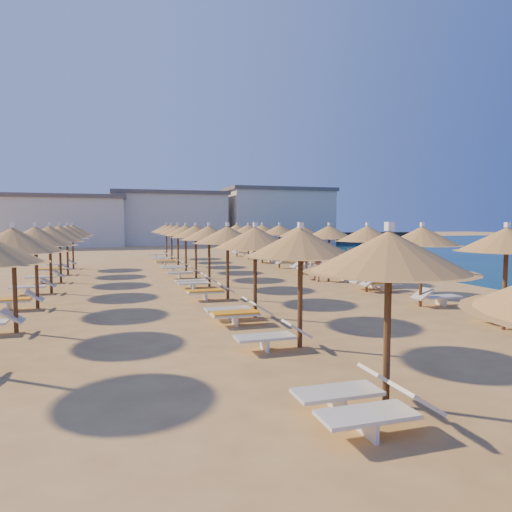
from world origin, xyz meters
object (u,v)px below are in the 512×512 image
object	(u,v)px
jetty	(331,237)
parasol_row_west	(209,234)
beachgoer_c	(304,259)
beachgoer_a	(350,264)
beachgoer_b	(316,265)
parasol_row_east	(329,233)

from	to	relation	value
jetty	parasol_row_west	size ratio (longest dim) A/B	0.76
beachgoer_c	beachgoer_a	bearing A→B (deg)	-28.17
parasol_row_west	beachgoer_a	bearing A→B (deg)	3.52
jetty	beachgoer_b	xyz separation A→B (m)	(-22.38, -42.89, 0.09)
beachgoer_b	beachgoer_c	xyz separation A→B (m)	(0.65, 3.01, 0.06)
beachgoer_a	beachgoer_b	size ratio (longest dim) A/B	1.01
parasol_row_west	beachgoer_c	bearing A→B (deg)	28.00
parasol_row_west	beachgoer_b	xyz separation A→B (m)	(5.65, 0.34, -1.66)
parasol_row_east	parasol_row_west	size ratio (longest dim) A/B	1.00
beachgoer_b	parasol_row_west	bearing A→B (deg)	-101.42
beachgoer_a	beachgoer_b	xyz separation A→B (m)	(-2.06, -0.14, -0.01)
parasol_row_west	beachgoer_a	xyz separation A→B (m)	(7.71, 0.47, -1.65)
jetty	parasol_row_west	bearing A→B (deg)	-126.79
jetty	parasol_row_east	bearing A→B (deg)	-120.60
beachgoer_c	parasol_row_east	bearing A→B (deg)	-55.66
parasol_row_east	beachgoer_b	bearing A→B (deg)	149.64
beachgoer_a	beachgoer_c	bearing A→B (deg)	-175.16
beachgoer_a	parasol_row_west	bearing A→B (deg)	-107.89
jetty	beachgoer_a	world-z (taller)	beachgoer_a
parasol_row_east	beachgoer_c	bearing A→B (deg)	88.76
parasol_row_east	beachgoer_c	size ratio (longest dim) A/B	22.12
jetty	beachgoer_c	world-z (taller)	beachgoer_c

